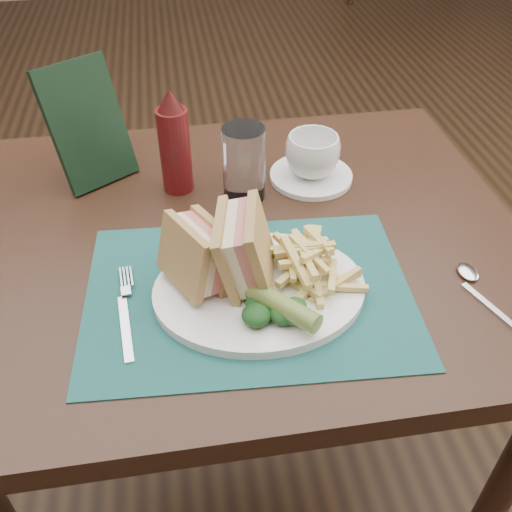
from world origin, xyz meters
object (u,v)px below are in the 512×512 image
Objects in this scene: coffee_cup at (312,155)px; sandwich_half_a at (183,260)px; drinking_glass at (244,164)px; plate at (259,290)px; saucer at (311,176)px; check_presenter at (87,125)px; table_main at (248,376)px; ketchup_bottle at (174,141)px; sandwich_half_b at (229,247)px; placemat at (249,293)px.

sandwich_half_a is at bearing -131.98° from coffee_cup.
plate is at bearing -93.25° from drinking_glass.
saucer is 0.70× the size of check_presenter.
ketchup_bottle is at bearing 124.51° from table_main.
table_main is at bearing -135.84° from coffee_cup.
sandwich_half_a is 0.47× the size of check_presenter.
sandwich_half_b is at bearing 149.33° from plate.
placemat is 0.32m from saucer.
table_main is 0.41m from plate.
coffee_cup is at bearing 15.65° from drinking_glass.
drinking_glass is at bearing -164.35° from coffee_cup.
drinking_glass reaches higher than placemat.
placemat is 3.55× the size of drinking_glass.
coffee_cup is (0.16, 0.28, 0.05)m from placemat.
placemat is at bearing -96.18° from table_main.
saucer is 1.55× the size of coffee_cup.
ketchup_bottle reaches higher than placemat.
drinking_glass is 0.28m from check_presenter.
placemat is 0.25m from drinking_glass.
sandwich_half_b reaches higher than coffee_cup.
sandwich_half_a reaches higher than plate.
drinking_glass is at bearing 35.69° from sandwich_half_a.
drinking_glass is 0.61× the size of check_presenter.
plate is 2.98× the size of sandwich_half_a.
table_main is 4.19× the size of check_presenter.
drinking_glass is (0.12, 0.23, -0.00)m from sandwich_half_a.
sandwich_half_b is at bearing -107.31° from table_main.
sandwich_half_b is 0.39m from check_presenter.
placemat is 0.32m from coffee_cup.
check_presenter is at bearing 133.30° from sandwich_half_b.
table_main is at bearing 83.82° from placemat.
placemat is at bearing -26.43° from sandwich_half_b.
sandwich_half_b reaches higher than sandwich_half_a.
sandwich_half_b is at bearing -124.49° from saucer.
plate is 0.32m from saucer.
check_presenter is at bearing 157.08° from ketchup_bottle.
placemat is 0.43m from check_presenter.
sandwich_half_a is 0.37m from check_presenter.
check_presenter is (-0.14, 0.34, 0.04)m from sandwich_half_a.
coffee_cup is at bearing 63.87° from plate.
drinking_glass is at bearing -20.99° from ketchup_bottle.
sandwich_half_b is at bearing -77.41° from ketchup_bottle.
plate is (-0.00, -0.15, 0.38)m from table_main.
plate is 0.44m from check_presenter.
sandwich_half_b is at bearing -20.06° from sandwich_half_a.
saucer is at bearing 63.87° from plate.
placemat is 1.54× the size of plate.
sandwich_half_a is 0.28m from ketchup_bottle.
sandwich_half_b reaches higher than placemat.
ketchup_bottle is at bearing 106.22° from placemat.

